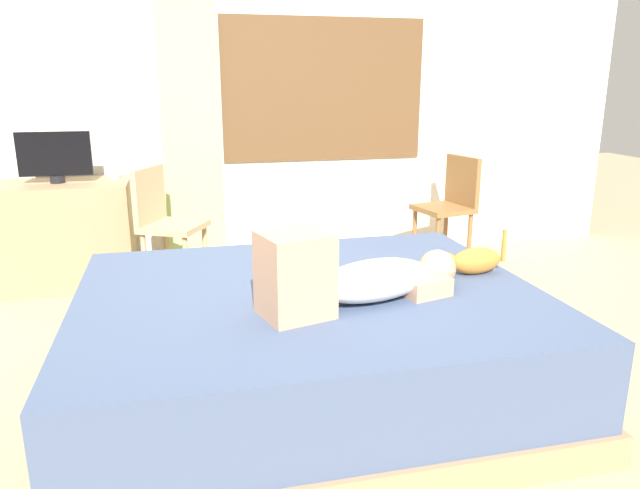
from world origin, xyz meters
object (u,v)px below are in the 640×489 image
(person_lying, at_px, (356,277))
(chair_by_desk, at_px, (164,219))
(chair_spare, at_px, (451,202))
(cat, at_px, (473,261))
(cup, at_px, (114,172))
(desk, at_px, (67,234))
(bed, at_px, (309,343))
(tv_monitor, at_px, (55,156))

(person_lying, height_order, chair_by_desk, chair_by_desk)
(person_lying, distance_m, chair_by_desk, 2.01)
(person_lying, bearing_deg, chair_spare, 54.66)
(cat, xyz_separation_m, cup, (-1.80, 1.98, 0.20))
(desk, xyz_separation_m, chair_spare, (2.85, -0.20, 0.14))
(bed, height_order, cup, cup)
(desk, relative_size, cup, 9.49)
(cup, bearing_deg, cat, -47.66)
(chair_spare, bearing_deg, person_lying, -125.34)
(tv_monitor, xyz_separation_m, chair_spare, (2.87, -0.20, -0.41))
(person_lying, relative_size, chair_by_desk, 1.09)
(chair_by_desk, bearing_deg, person_lying, -66.29)
(tv_monitor, bearing_deg, bed, -54.81)
(tv_monitor, bearing_deg, chair_by_desk, -21.94)
(cat, relative_size, chair_by_desk, 0.42)
(cat, relative_size, tv_monitor, 0.75)
(bed, height_order, chair_by_desk, chair_by_desk)
(person_lying, height_order, tv_monitor, tv_monitor)
(person_lying, distance_m, cup, 2.50)
(desk, bearing_deg, bed, -55.15)
(person_lying, distance_m, desk, 2.60)
(desk, height_order, chair_spare, chair_spare)
(chair_by_desk, relative_size, chair_spare, 1.00)
(bed, height_order, chair_spare, chair_spare)
(person_lying, height_order, chair_spare, chair_spare)
(tv_monitor, bearing_deg, person_lying, -54.63)
(chair_by_desk, distance_m, chair_spare, 2.17)
(desk, relative_size, chair_spare, 1.05)
(bed, xyz_separation_m, cat, (0.82, 0.03, 0.33))
(person_lying, height_order, cat, person_lying)
(desk, bearing_deg, cup, 15.58)
(chair_by_desk, bearing_deg, cat, -47.44)
(bed, distance_m, chair_by_desk, 1.78)
(person_lying, distance_m, chair_spare, 2.36)
(desk, height_order, tv_monitor, tv_monitor)
(person_lying, height_order, cup, person_lying)
(tv_monitor, bearing_deg, cup, 14.87)
(person_lying, relative_size, cat, 2.62)
(tv_monitor, xyz_separation_m, chair_by_desk, (0.70, -0.28, -0.41))
(desk, bearing_deg, person_lying, -54.94)
(bed, xyz_separation_m, desk, (-1.33, 1.91, 0.12))
(bed, bearing_deg, chair_spare, 48.51)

